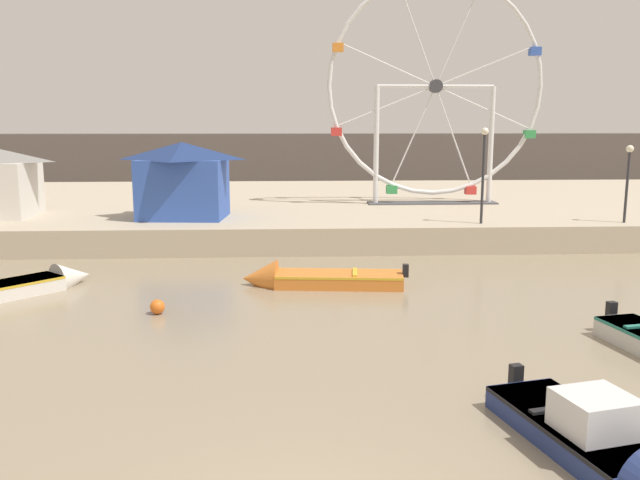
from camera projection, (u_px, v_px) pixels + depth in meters
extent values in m
cube|color=#B7A88E|center=(288.00, 208.00, 39.00)|extent=(110.00, 22.22, 1.19)
cube|color=#564C47|center=(287.00, 157.00, 64.24)|extent=(140.00, 3.00, 4.40)
cone|color=silver|center=(73.00, 277.00, 23.50)|extent=(1.70, 1.71, 1.17)
cube|color=orange|center=(339.00, 280.00, 23.18)|extent=(4.50, 1.84, 0.48)
cube|color=gold|center=(339.00, 274.00, 23.14)|extent=(4.46, 1.85, 0.08)
cone|color=orange|center=(260.00, 279.00, 23.31)|extent=(1.33, 1.46, 1.34)
cube|color=black|center=(406.00, 271.00, 23.00)|extent=(0.22, 0.26, 0.44)
cube|color=gold|center=(355.00, 272.00, 23.10)|extent=(0.28, 1.21, 0.06)
cube|color=navy|center=(576.00, 432.00, 11.91)|extent=(2.30, 3.93, 0.44)
cube|color=black|center=(577.00, 423.00, 11.88)|extent=(2.31, 3.90, 0.08)
cube|color=black|center=(516.00, 375.00, 13.69)|extent=(0.28, 0.25, 0.44)
cube|color=silver|center=(595.00, 414.00, 11.37)|extent=(1.41, 1.35, 0.67)
cube|color=black|center=(561.00, 408.00, 12.30)|extent=(1.27, 0.45, 0.06)
cube|color=black|center=(612.00, 310.00, 18.11)|extent=(0.27, 0.24, 0.44)
torus|color=silver|center=(436.00, 86.00, 35.38)|extent=(11.57, 0.24, 11.57)
cylinder|color=#38383D|center=(436.00, 86.00, 35.38)|extent=(0.70, 0.50, 0.70)
cylinder|color=silver|center=(453.00, 136.00, 35.90)|extent=(2.17, 0.08, 5.29)
cube|color=red|center=(470.00, 190.00, 36.46)|extent=(0.56, 0.48, 0.44)
cylinder|color=silver|center=(483.00, 108.00, 35.70)|extent=(5.24, 0.08, 2.31)
cube|color=#33934C|center=(529.00, 134.00, 36.08)|extent=(0.56, 0.48, 0.44)
cylinder|color=silver|center=(485.00, 66.00, 35.32)|extent=(5.29, 0.08, 2.17)
cube|color=#3356B7|center=(535.00, 51.00, 35.31)|extent=(0.56, 0.48, 0.44)
cylinder|color=silver|center=(458.00, 35.00, 34.97)|extent=(2.31, 0.08, 5.24)
cylinder|color=silver|center=(417.00, 35.00, 34.86)|extent=(2.17, 0.08, 5.29)
cylinder|color=silver|center=(387.00, 64.00, 35.05)|extent=(5.24, 0.08, 2.31)
cube|color=orange|center=(338.00, 47.00, 34.78)|extent=(0.56, 0.48, 0.44)
cylinder|color=silver|center=(386.00, 106.00, 35.44)|extent=(5.29, 0.08, 2.17)
cube|color=red|center=(336.00, 132.00, 35.55)|extent=(0.56, 0.48, 0.44)
cylinder|color=silver|center=(413.00, 136.00, 35.79)|extent=(2.31, 0.08, 5.24)
cube|color=#33934C|center=(392.00, 189.00, 36.25)|extent=(0.56, 0.48, 0.44)
cylinder|color=silver|center=(376.00, 146.00, 35.79)|extent=(0.28, 0.28, 6.27)
cylinder|color=silver|center=(491.00, 146.00, 36.08)|extent=(0.28, 0.28, 6.27)
cylinder|color=silver|center=(436.00, 86.00, 35.38)|extent=(6.23, 0.18, 0.18)
cube|color=#4C4C51|center=(432.00, 203.00, 36.48)|extent=(7.03, 1.20, 0.08)
cube|color=#3356B7|center=(183.00, 189.00, 30.93)|extent=(4.05, 3.27, 2.73)
pyramid|color=navy|center=(182.00, 151.00, 30.62)|extent=(4.46, 3.60, 0.80)
cylinder|color=#2D2D33|center=(483.00, 179.00, 29.15)|extent=(0.12, 0.12, 3.89)
sphere|color=#F2EACC|center=(485.00, 131.00, 28.78)|extent=(0.32, 0.32, 0.32)
cylinder|color=#2D2D33|center=(627.00, 188.00, 29.48)|extent=(0.12, 0.12, 3.13)
sphere|color=#F2EACC|center=(630.00, 149.00, 29.17)|extent=(0.32, 0.32, 0.32)
sphere|color=orange|center=(158.00, 307.00, 19.88)|extent=(0.44, 0.44, 0.44)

